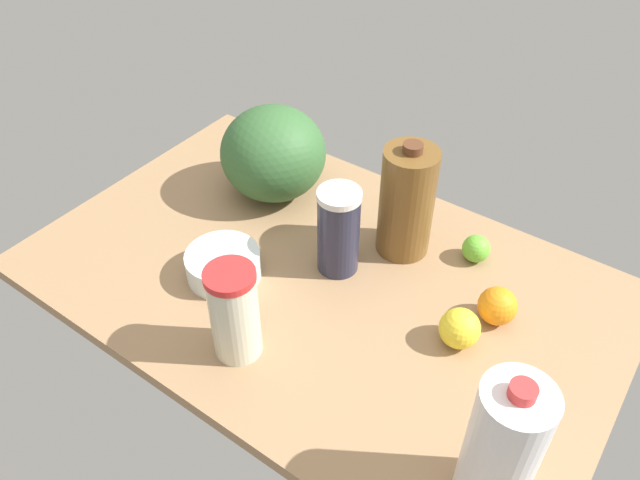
% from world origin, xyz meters
% --- Properties ---
extents(countertop, '(1.20, 0.76, 0.03)m').
position_xyz_m(countertop, '(0.00, 0.00, 0.01)').
color(countertop, '#9B7752').
rests_on(countertop, ground).
extents(milk_jug, '(0.10, 0.10, 0.27)m').
position_xyz_m(milk_jug, '(0.48, -0.23, 0.16)').
color(milk_jug, white).
rests_on(milk_jug, countertop).
extents(tumbler_cup, '(0.09, 0.09, 0.20)m').
position_xyz_m(tumbler_cup, '(-0.01, -0.24, 0.13)').
color(tumbler_cup, beige).
rests_on(tumbler_cup, countertop).
extents(shaker_bottle, '(0.09, 0.09, 0.19)m').
position_xyz_m(shaker_bottle, '(0.01, 0.05, 0.13)').
color(shaker_bottle, '#26283E').
rests_on(shaker_bottle, countertop).
extents(chocolate_milk_jug, '(0.11, 0.11, 0.26)m').
position_xyz_m(chocolate_milk_jug, '(0.09, 0.18, 0.15)').
color(chocolate_milk_jug, brown).
rests_on(chocolate_milk_jug, countertop).
extents(watermelon, '(0.24, 0.24, 0.22)m').
position_xyz_m(watermelon, '(-0.26, 0.17, 0.14)').
color(watermelon, '#336131').
rests_on(watermelon, countertop).
extents(mixing_bowl, '(0.15, 0.15, 0.06)m').
position_xyz_m(mixing_bowl, '(-0.16, -0.11, 0.06)').
color(mixing_bowl, silver).
rests_on(mixing_bowl, countertop).
extents(lemon_by_jug, '(0.08, 0.08, 0.08)m').
position_xyz_m(lemon_by_jug, '(0.31, 0.01, 0.07)').
color(lemon_by_jug, yellow).
rests_on(lemon_by_jug, countertop).
extents(orange_near_front, '(0.07, 0.07, 0.07)m').
position_xyz_m(orange_near_front, '(0.34, 0.10, 0.07)').
color(orange_near_front, orange).
rests_on(orange_near_front, countertop).
extents(lime_beside_bowl, '(0.06, 0.06, 0.06)m').
position_xyz_m(lime_beside_bowl, '(0.24, 0.23, 0.06)').
color(lime_beside_bowl, '#63BB34').
rests_on(lime_beside_bowl, countertop).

